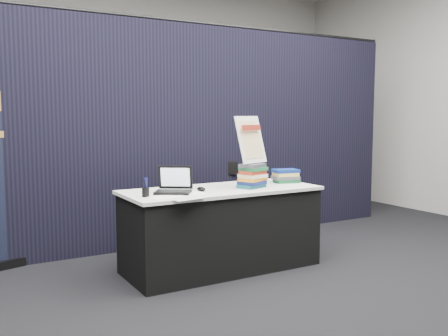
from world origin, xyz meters
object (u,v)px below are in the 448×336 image
at_px(book_stack_short, 286,176).
at_px(info_sign, 251,140).
at_px(display_table, 221,229).
at_px(book_stack_tall, 252,176).
at_px(laptop, 171,187).
at_px(stacking_chair, 227,197).

relative_size(book_stack_short, info_sign, 0.59).
bearing_deg(display_table, book_stack_tall, -19.16).
bearing_deg(laptop, book_stack_tall, 28.94).
xyz_separation_m(laptop, info_sign, (0.78, -0.05, 0.38)).
relative_size(display_table, info_sign, 3.99).
bearing_deg(book_stack_short, info_sign, -168.64).
height_order(book_stack_short, stacking_chair, stacking_chair).
bearing_deg(info_sign, display_table, 148.80).
height_order(book_stack_short, info_sign, info_sign).
bearing_deg(display_table, info_sign, -13.33).
distance_m(laptop, info_sign, 0.87).
xyz_separation_m(book_stack_tall, info_sign, (-0.00, 0.03, 0.33)).
xyz_separation_m(display_table, stacking_chair, (0.60, 0.90, 0.12)).
bearing_deg(book_stack_short, stacking_chair, 100.15).
height_order(book_stack_tall, info_sign, info_sign).
bearing_deg(info_sign, book_stack_tall, -107.87).
bearing_deg(laptop, stacking_chair, 74.36).
distance_m(laptop, book_stack_tall, 0.79).
distance_m(laptop, stacking_chair, 1.47).
xyz_separation_m(display_table, info_sign, (0.28, -0.07, 0.81)).
relative_size(display_table, book_stack_tall, 6.53).
xyz_separation_m(laptop, book_stack_short, (1.26, 0.05, 0.01)).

